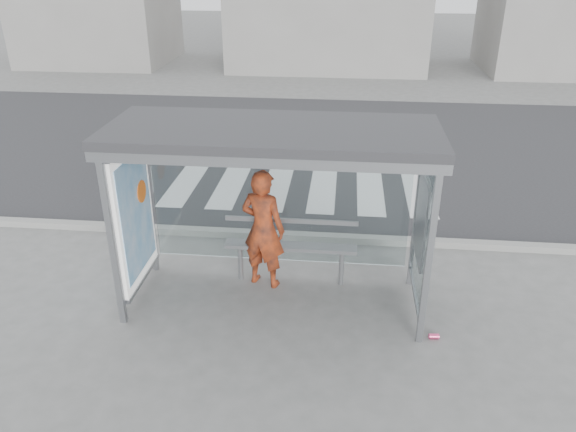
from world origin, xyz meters
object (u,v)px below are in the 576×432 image
object	(u,v)px
person	(263,229)
bench	(291,246)
soda_can	(434,336)
bus_shelter	(246,172)

from	to	relation	value
person	bench	distance (m)	0.52
person	soda_can	distance (m)	2.81
bus_shelter	soda_can	world-z (taller)	bus_shelter
person	bus_shelter	bearing A→B (deg)	87.41
bus_shelter	soda_can	size ratio (longest dim) A/B	32.37
bus_shelter	person	bearing A→B (deg)	70.12
bench	bus_shelter	bearing A→B (deg)	-136.55
bus_shelter	person	distance (m)	1.15
bus_shelter	bench	world-z (taller)	bus_shelter
bus_shelter	person	world-z (taller)	bus_shelter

